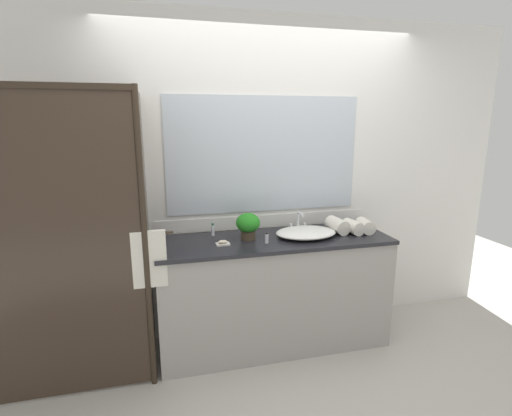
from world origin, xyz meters
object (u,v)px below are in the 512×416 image
Objects in this scene: faucet at (298,224)px; soap_dish at (223,243)px; potted_plant at (248,224)px; rolled_towel_far_edge at (337,225)px; rolled_towel_near_edge at (365,226)px; sink_basin at (306,233)px; amenity_bottle_shampoo at (213,230)px; amenity_bottle_body_wash at (267,238)px; rolled_towel_middle at (353,227)px.

faucet is 1.70× the size of soap_dish.
potted_plant reaches higher than rolled_towel_far_edge.
faucet reaches higher than soap_dish.
potted_plant is 0.97m from rolled_towel_near_edge.
sink_basin is 4.77× the size of amenity_bottle_shampoo.
rolled_towel_middle is at bearing 5.83° from amenity_bottle_body_wash.
rolled_towel_far_edge is (0.29, 0.04, 0.03)m from sink_basin.
sink_basin is 2.23× the size of rolled_towel_far_edge.
faucet is 0.79× the size of rolled_towel_far_edge.
potted_plant reaches higher than sink_basin.
potted_plant is 2.04× the size of soap_dish.
faucet reaches higher than rolled_towel_near_edge.
faucet is 0.91× the size of rolled_towel_near_edge.
soap_dish is 0.54× the size of rolled_towel_near_edge.
sink_basin is 0.51m from rolled_towel_near_edge.
rolled_towel_far_edge is (0.95, 0.09, 0.04)m from soap_dish.
rolled_towel_far_edge is at bearing -24.12° from faucet.
potted_plant is (-0.46, 0.04, 0.08)m from sink_basin.
rolled_towel_far_edge is at bearing 8.85° from sink_basin.
soap_dish is at bearing 173.11° from amenity_bottle_body_wash.
potted_plant is at bearing 176.42° from rolled_towel_middle.
potted_plant is at bearing -179.92° from rolled_towel_far_edge.
potted_plant is 2.04× the size of amenity_bottle_shampoo.
potted_plant reaches higher than amenity_bottle_body_wash.
rolled_towel_middle is at bearing -10.80° from amenity_bottle_shampoo.
sink_basin is at bearing 179.29° from rolled_towel_near_edge.
soap_dish is 0.33m from amenity_bottle_body_wash.
rolled_towel_near_edge is at bearing 5.30° from amenity_bottle_body_wash.
rolled_towel_middle is at bearing 1.98° from soap_dish.
amenity_bottle_shampoo is 1.25× the size of amenity_bottle_body_wash.
potted_plant reaches higher than rolled_towel_near_edge.
amenity_bottle_body_wash is (0.32, -0.04, 0.02)m from soap_dish.
sink_basin is at bearing 3.98° from soap_dish.
potted_plant is at bearing -32.20° from amenity_bottle_shampoo.
amenity_bottle_shampoo is at bearing 170.31° from rolled_towel_near_edge.
potted_plant reaches higher than rolled_towel_middle.
rolled_towel_near_edge is (1.17, 0.04, 0.04)m from soap_dish.
soap_dish is at bearing -178.02° from rolled_towel_middle.
faucet is 0.94× the size of rolled_towel_middle.
amenity_bottle_body_wash is at bearing -38.35° from amenity_bottle_shampoo.
amenity_bottle_shampoo is (-0.04, 0.25, 0.03)m from soap_dish.
rolled_towel_near_edge is at bearing 1.95° from soap_dish.
amenity_bottle_body_wash is 0.43× the size of rolled_towel_near_edge.
amenity_bottle_body_wash is 0.65m from rolled_towel_far_edge.
rolled_towel_near_edge is at bearing -13.11° from rolled_towel_far_edge.
rolled_towel_far_edge is (0.74, 0.00, -0.06)m from potted_plant.
rolled_towel_far_edge is at bearing 5.46° from soap_dish.
faucet is 1.70× the size of amenity_bottle_shampoo.
soap_dish is at bearing -174.54° from rolled_towel_far_edge.
soap_dish is 0.47× the size of rolled_towel_far_edge.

